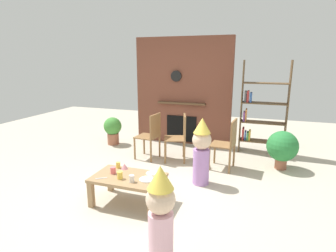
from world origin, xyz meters
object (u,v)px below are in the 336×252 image
object	(u,v)px
dining_chair_left	(151,134)
potted_plant_short	(113,129)
child_in_pink	(201,150)
paper_plate_front	(152,173)
potted_plant_tall	(282,147)
paper_cup_near_right	(113,170)
birthday_cake_slice	(125,166)
paper_cup_near_left	(132,179)
paper_plate_rear	(147,179)
paper_cup_center	(120,175)
dining_chair_right	(228,141)
bookshelf	(259,112)
paper_cup_far_left	(118,165)
child_with_cone_hat	(161,213)
dining_chair_middle	(180,135)
coffee_table	(128,181)

from	to	relation	value
dining_chair_left	potted_plant_short	distance (m)	1.35
child_in_pink	dining_chair_left	xyz separation A→B (m)	(-1.16, 0.78, -0.05)
paper_plate_front	potted_plant_tall	world-z (taller)	potted_plant_tall
paper_cup_near_right	birthday_cake_slice	world-z (taller)	paper_cup_near_right
paper_cup_near_left	paper_plate_rear	size ratio (longest dim) A/B	0.46
paper_cup_center	dining_chair_right	xyz separation A→B (m)	(1.17, 1.74, 0.07)
bookshelf	paper_cup_far_left	world-z (taller)	bookshelf
paper_cup_near_right	paper_plate_front	size ratio (longest dim) A/B	0.54
bookshelf	paper_cup_far_left	bearing A→B (deg)	-126.01
bookshelf	child_with_cone_hat	distance (m)	3.78
bookshelf	dining_chair_middle	world-z (taller)	bookshelf
paper_cup_near_right	child_in_pink	xyz separation A→B (m)	(1.03, 0.90, 0.12)
bookshelf	child_in_pink	bearing A→B (deg)	-113.22
birthday_cake_slice	child_in_pink	xyz separation A→B (m)	(0.95, 0.70, 0.13)
paper_cup_near_left	potted_plant_short	size ratio (longest dim) A/B	0.15
paper_cup_far_left	paper_cup_center	bearing A→B (deg)	-57.52
potted_plant_tall	potted_plant_short	xyz separation A→B (m)	(-3.58, 0.32, -0.04)
child_with_cone_hat	potted_plant_short	xyz separation A→B (m)	(-2.37, 3.20, -0.16)
paper_plate_rear	child_in_pink	world-z (taller)	child_in_pink
potted_plant_short	potted_plant_tall	bearing A→B (deg)	-5.05
paper_cup_center	child_with_cone_hat	world-z (taller)	child_with_cone_hat
paper_cup_far_left	dining_chair_right	distance (m)	1.98
paper_cup_near_right	potted_plant_tall	distance (m)	2.98
paper_cup_near_left	paper_plate_rear	world-z (taller)	paper_cup_near_left
birthday_cake_slice	child_with_cone_hat	bearing A→B (deg)	-49.18
coffee_table	paper_plate_front	bearing A→B (deg)	34.41
dining_chair_middle	dining_chair_left	bearing A→B (deg)	-8.88
coffee_table	dining_chair_middle	xyz separation A→B (m)	(0.18, 1.78, 0.19)
potted_plant_short	paper_cup_near_left	bearing A→B (deg)	-55.17
paper_cup_center	birthday_cake_slice	bearing A→B (deg)	107.46
paper_cup_center	child_in_pink	size ratio (longest dim) A/B	0.09
dining_chair_middle	potted_plant_short	world-z (taller)	dining_chair_middle
paper_cup_near_left	dining_chair_left	distance (m)	1.90
bookshelf	paper_cup_near_right	world-z (taller)	bookshelf
birthday_cake_slice	potted_plant_short	distance (m)	2.51
child_with_cone_hat	dining_chair_right	xyz separation A→B (m)	(0.30, 2.55, -0.01)
paper_cup_near_left	paper_plate_front	distance (m)	0.36
birthday_cake_slice	potted_plant_tall	size ratio (longest dim) A/B	0.14
coffee_table	paper_cup_near_left	bearing A→B (deg)	-48.10
paper_cup_center	paper_cup_far_left	bearing A→B (deg)	122.48
paper_cup_center	potted_plant_tall	distance (m)	2.94
paper_plate_front	birthday_cake_slice	xyz separation A→B (m)	(-0.43, 0.03, 0.04)
paper_cup_center	child_with_cone_hat	bearing A→B (deg)	-42.88
dining_chair_left	dining_chair_right	bearing A→B (deg)	-175.41
birthday_cake_slice	paper_cup_near_right	bearing A→B (deg)	-110.45
dining_chair_right	paper_plate_front	bearing A→B (deg)	66.21
paper_cup_near_right	bookshelf	bearing A→B (deg)	56.48
coffee_table	paper_cup_near_right	xyz separation A→B (m)	(-0.24, 0.02, 0.11)
child_with_cone_hat	potted_plant_short	size ratio (longest dim) A/B	1.57
paper_plate_front	bookshelf	bearing A→B (deg)	63.01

